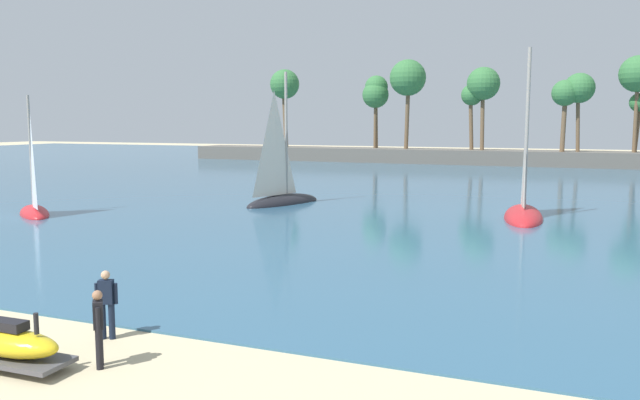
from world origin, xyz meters
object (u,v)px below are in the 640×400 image
object	(u,v)px
watercraft_on_trailer	(11,345)
sailboat_toward_headland	(34,203)
sailboat_far_left	(524,202)
person_rigging_by_gear	(99,326)
sailboat_mid_bay	(282,191)
person_at_waterline	(107,302)

from	to	relation	value
watercraft_on_trailer	sailboat_toward_headland	world-z (taller)	sailboat_toward_headland
sailboat_far_left	person_rigging_by_gear	bearing A→B (deg)	-104.34
person_rigging_by_gear	sailboat_mid_bay	bearing A→B (deg)	107.60
person_rigging_by_gear	person_at_waterline	bearing A→B (deg)	125.81
sailboat_mid_bay	sailboat_far_left	xyz separation A→B (m)	(14.55, -0.49, 0.07)
watercraft_on_trailer	person_rigging_by_gear	world-z (taller)	person_rigging_by_gear
watercraft_on_trailer	sailboat_far_left	distance (m)	27.14
person_at_waterline	sailboat_mid_bay	xyz separation A→B (m)	(-7.05, 24.13, -0.04)
watercraft_on_trailer	person_at_waterline	distance (m)	2.36
person_at_waterline	sailboat_toward_headland	distance (m)	22.96
person_rigging_by_gear	sailboat_far_left	world-z (taller)	sailboat_far_left
person_rigging_by_gear	sailboat_far_left	xyz separation A→B (m)	(6.42, 25.14, 0.03)
watercraft_on_trailer	person_rigging_by_gear	size ratio (longest dim) A/B	1.58
person_rigging_by_gear	sailboat_toward_headland	xyz separation A→B (m)	(-18.75, 16.15, -0.20)
watercraft_on_trailer	sailboat_mid_bay	distance (m)	27.17
person_at_waterline	sailboat_far_left	bearing A→B (deg)	72.40
sailboat_mid_bay	sailboat_far_left	world-z (taller)	sailboat_far_left
sailboat_toward_headland	watercraft_on_trailer	bearing A→B (deg)	-44.69
watercraft_on_trailer	sailboat_mid_bay	bearing A→B (deg)	103.79
person_rigging_by_gear	sailboat_toward_headland	distance (m)	24.74
sailboat_toward_headland	person_at_waterline	bearing A→B (deg)	-39.67
person_rigging_by_gear	sailboat_mid_bay	size ratio (longest dim) A/B	0.19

